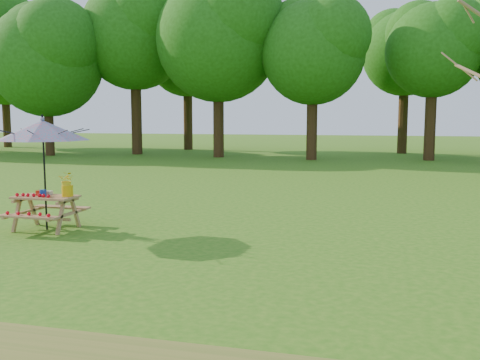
# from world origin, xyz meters

# --- Properties ---
(ground) EXTENTS (120.00, 120.00, 0.00)m
(ground) POSITION_xyz_m (0.00, 0.00, 0.00)
(ground) COLOR #2B6B14
(ground) RESTS_ON ground
(treeline) EXTENTS (60.00, 12.00, 16.00)m
(treeline) POSITION_xyz_m (0.00, 22.00, 8.00)
(treeline) COLOR #1E550E
(treeline) RESTS_ON ground
(picnic_table) EXTENTS (1.20, 1.32, 0.67)m
(picnic_table) POSITION_xyz_m (-0.67, 2.12, 0.33)
(picnic_table) COLOR #9F6C48
(picnic_table) RESTS_ON ground
(patio_umbrella) EXTENTS (2.26, 2.26, 2.25)m
(patio_umbrella) POSITION_xyz_m (-0.67, 2.12, 1.95)
(patio_umbrella) COLOR black
(patio_umbrella) RESTS_ON ground
(produce_bins) EXTENTS (0.27, 0.39, 0.13)m
(produce_bins) POSITION_xyz_m (-0.74, 2.16, 0.72)
(produce_bins) COLOR red
(produce_bins) RESTS_ON picnic_table
(tomatoes_row) EXTENTS (0.77, 0.13, 0.07)m
(tomatoes_row) POSITION_xyz_m (-0.82, 1.94, 0.71)
(tomatoes_row) COLOR red
(tomatoes_row) RESTS_ON picnic_table
(flower_bucket) EXTENTS (0.34, 0.31, 0.48)m
(flower_bucket) POSITION_xyz_m (-0.23, 2.19, 0.93)
(flower_bucket) COLOR #E1AE0B
(flower_bucket) RESTS_ON picnic_table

